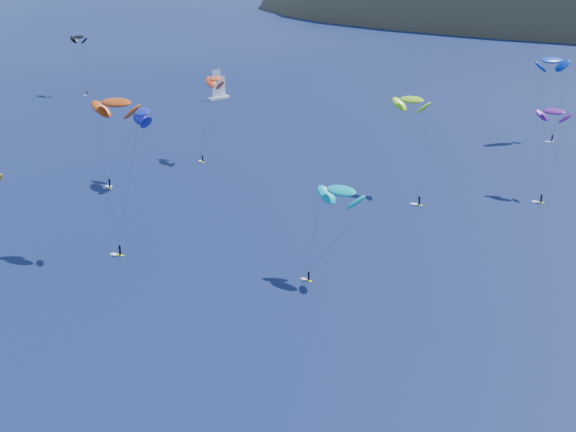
{
  "coord_description": "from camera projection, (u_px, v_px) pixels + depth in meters",
  "views": [
    {
      "loc": [
        69.35,
        -20.55,
        48.77
      ],
      "look_at": [
        9.4,
        80.0,
        9.0
      ],
      "focal_mm": 50.0,
      "sensor_mm": 36.0,
      "label": 1
    }
  ],
  "objects": [
    {
      "name": "kitesurfer_10",
      "position": [
        142.0,
        112.0,
        169.52
      ],
      "size": [
        10.76,
        14.01,
        17.87
      ],
      "rotation": [
        0.0,
        0.0,
        -0.66
      ],
      "color": "#F3F71B",
      "rests_on": "ground"
    },
    {
      "name": "kitesurfer_5",
      "position": [
        341.0,
        191.0,
        120.74
      ],
      "size": [
        8.66,
        7.81,
        15.81
      ],
      "rotation": [
        0.0,
        0.0,
        -0.19
      ],
      "color": "#F3F71B",
      "rests_on": "ground"
    },
    {
      "name": "kitesurfer_9",
      "position": [
        116.0,
        103.0,
        130.1
      ],
      "size": [
        8.99,
        7.84,
        26.78
      ],
      "rotation": [
        0.0,
        0.0,
        0.16
      ],
      "color": "#F3F71B",
      "rests_on": "ground"
    },
    {
      "name": "kitesurfer_1",
      "position": [
        215.0,
        79.0,
        188.67
      ],
      "size": [
        8.25,
        10.53,
        20.82
      ],
      "rotation": [
        0.0,
        0.0,
        -0.5
      ],
      "color": "#F3F71B",
      "rests_on": "ground"
    },
    {
      "name": "kitesurfer_12",
      "position": [
        79.0,
        37.0,
        270.31
      ],
      "size": [
        8.56,
        4.66,
        21.17
      ],
      "rotation": [
        0.0,
        0.0,
        -0.05
      ],
      "color": "#F3F71B",
      "rests_on": "ground"
    },
    {
      "name": "kitesurfer_4",
      "position": [
        552.0,
        60.0,
        206.1
      ],
      "size": [
        9.82,
        10.63,
        23.25
      ],
      "rotation": [
        0.0,
        0.0,
        0.89
      ],
      "color": "#F3F71B",
      "rests_on": "ground"
    },
    {
      "name": "kitesurfer_3",
      "position": [
        412.0,
        100.0,
        163.91
      ],
      "size": [
        12.21,
        13.65,
        20.96
      ],
      "rotation": [
        0.0,
        0.0,
        -0.17
      ],
      "color": "#F3F71B",
      "rests_on": "ground"
    },
    {
      "name": "kitesurfer_6",
      "position": [
        554.0,
        112.0,
        161.77
      ],
      "size": [
        7.09,
        10.87,
        18.68
      ],
      "rotation": [
        0.0,
        0.0,
        -0.06
      ],
      "color": "#F3F71B",
      "rests_on": "ground"
    },
    {
      "name": "sailboat",
      "position": [
        219.0,
        97.0,
        265.41
      ],
      "size": [
        9.45,
        8.37,
        11.28
      ],
      "rotation": [
        0.0,
        0.0,
        -0.32
      ],
      "color": "white",
      "rests_on": "ground"
    }
  ]
}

